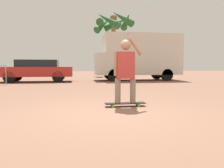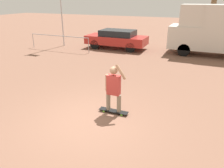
{
  "view_description": "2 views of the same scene",
  "coord_description": "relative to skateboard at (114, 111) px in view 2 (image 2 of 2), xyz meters",
  "views": [
    {
      "loc": [
        -0.7,
        -4.43,
        0.99
      ],
      "look_at": [
        0.27,
        1.36,
        0.51
      ],
      "focal_mm": 35.0,
      "sensor_mm": 36.0,
      "label": 1
    },
    {
      "loc": [
        3.01,
        -5.22,
        3.64
      ],
      "look_at": [
        0.18,
        1.42,
        0.76
      ],
      "focal_mm": 35.0,
      "sensor_mm": 36.0,
      "label": 2
    }
  ],
  "objects": [
    {
      "name": "plaza_railing_segment",
      "position": [
        -7.28,
        7.14,
        0.85
      ],
      "size": [
        4.9,
        0.05,
        1.08
      ],
      "color": "#99999E",
      "rests_on": "ground_plane"
    },
    {
      "name": "person_skateboarder",
      "position": [
        -0.0,
        -0.0,
        0.9
      ],
      "size": [
        0.72,
        0.25,
        1.64
      ],
      "color": "gray",
      "rests_on": "skateboard"
    },
    {
      "name": "skateboard",
      "position": [
        0.0,
        0.0,
        0.0
      ],
      "size": [
        1.01,
        0.23,
        0.09
      ],
      "color": "black",
      "rests_on": "ground_plane"
    },
    {
      "name": "ground_plane",
      "position": [
        -0.51,
        -0.78,
        -0.07
      ],
      "size": [
        80.0,
        80.0,
        0.0
      ],
      "primitive_type": "plane",
      "color": "brown"
    },
    {
      "name": "camper_van",
      "position": [
        3.3,
        9.9,
        1.67
      ],
      "size": [
        5.96,
        2.19,
        3.23
      ],
      "color": "black",
      "rests_on": "ground_plane"
    },
    {
      "name": "parked_car_red",
      "position": [
        -3.64,
        9.32,
        0.69
      ],
      "size": [
        4.54,
        1.86,
        1.4
      ],
      "color": "black",
      "rests_on": "ground_plane"
    }
  ]
}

